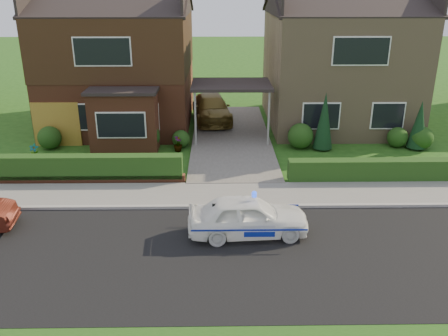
{
  "coord_description": "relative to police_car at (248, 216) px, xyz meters",
  "views": [
    {
      "loc": [
        -0.71,
        -11.66,
        7.22
      ],
      "look_at": [
        -0.47,
        3.5,
        1.32
      ],
      "focal_mm": 38.0,
      "sensor_mm": 36.0,
      "label": 1
    }
  ],
  "objects": [
    {
      "name": "potted_plant_a",
      "position": [
        -8.85,
        6.65,
        -0.25
      ],
      "size": [
        0.41,
        0.28,
        0.76
      ],
      "primitive_type": "imported",
      "rotation": [
        0.0,
        0.0,
        0.04
      ],
      "color": "gray",
      "rests_on": "ground"
    },
    {
      "name": "road",
      "position": [
        -0.22,
        -1.2,
        -0.62
      ],
      "size": [
        60.0,
        6.0,
        0.02
      ],
      "primitive_type": "cube",
      "color": "black",
      "rests_on": "ground"
    },
    {
      "name": "conifer_b",
      "position": [
        8.38,
        8.0,
        0.48
      ],
      "size": [
        0.9,
        0.9,
        2.2
      ],
      "primitive_type": "cone",
      "color": "black",
      "rests_on": "ground"
    },
    {
      "name": "house_left",
      "position": [
        -6.01,
        12.7,
        3.19
      ],
      "size": [
        7.5,
        9.53,
        7.25
      ],
      "color": "brown",
      "rests_on": "ground"
    },
    {
      "name": "shrub_left_near",
      "position": [
        -2.62,
        8.4,
        -0.2
      ],
      "size": [
        0.84,
        0.84,
        0.84
      ],
      "primitive_type": "sphere",
      "color": "#163511",
      "rests_on": "ground"
    },
    {
      "name": "driveway_car",
      "position": [
        -1.22,
        12.73,
        0.18
      ],
      "size": [
        2.44,
        4.88,
        1.36
      ],
      "primitive_type": "imported",
      "rotation": [
        0.0,
        0.0,
        0.12
      ],
      "color": "brown",
      "rests_on": "driveway"
    },
    {
      "name": "shrub_right_far",
      "position": [
        8.58,
        8.0,
        -0.08
      ],
      "size": [
        1.08,
        1.08,
        1.08
      ],
      "primitive_type": "sphere",
      "color": "#163511",
      "rests_on": "ground"
    },
    {
      "name": "potted_plant_c",
      "position": [
        -2.72,
        7.8,
        -0.27
      ],
      "size": [
        0.48,
        0.48,
        0.71
      ],
      "primitive_type": "imported",
      "rotation": [
        0.0,
        0.0,
        1.33
      ],
      "color": "gray",
      "rests_on": "ground"
    },
    {
      "name": "garage_door",
      "position": [
        -8.47,
        8.76,
        0.43
      ],
      "size": [
        2.2,
        0.1,
        2.1
      ],
      "primitive_type": "cube",
      "color": "olive",
      "rests_on": "ground"
    },
    {
      "name": "sidewalk",
      "position": [
        -0.22,
        2.9,
        -0.57
      ],
      "size": [
        60.0,
        2.0,
        0.1
      ],
      "primitive_type": "cube",
      "color": "slate",
      "rests_on": "ground"
    },
    {
      "name": "conifer_a",
      "position": [
        3.98,
        8.0,
        0.68
      ],
      "size": [
        0.9,
        0.9,
        2.6
      ],
      "primitive_type": "cone",
      "color": "black",
      "rests_on": "ground"
    },
    {
      "name": "house_right",
      "position": [
        5.58,
        12.79,
        3.04
      ],
      "size": [
        7.5,
        8.06,
        7.25
      ],
      "color": "#987F5D",
      "rests_on": "ground"
    },
    {
      "name": "driveway",
      "position": [
        -0.22,
        9.8,
        -0.56
      ],
      "size": [
        3.8,
        12.0,
        0.12
      ],
      "primitive_type": "cube",
      "color": "#666059",
      "rests_on": "ground"
    },
    {
      "name": "hedge_left",
      "position": [
        -6.02,
        4.25,
        -0.62
      ],
      "size": [
        7.5,
        0.55,
        0.9
      ],
      "primitive_type": "cube",
      "color": "#163511",
      "rests_on": "ground"
    },
    {
      "name": "police_car",
      "position": [
        0.0,
        0.0,
        0.0
      ],
      "size": [
        3.37,
        3.75,
        1.41
      ],
      "rotation": [
        0.0,
        0.0,
        1.64
      ],
      "color": "white",
      "rests_on": "ground"
    },
    {
      "name": "shrub_left_far",
      "position": [
        -8.72,
        8.3,
        -0.08
      ],
      "size": [
        1.08,
        1.08,
        1.08
      ],
      "primitive_type": "sphere",
      "color": "#163511",
      "rests_on": "ground"
    },
    {
      "name": "carport_link",
      "position": [
        -0.22,
        9.75,
        2.03
      ],
      "size": [
        3.8,
        3.0,
        2.77
      ],
      "color": "black",
      "rests_on": "ground"
    },
    {
      "name": "shrub_left_mid",
      "position": [
        -4.22,
        8.1,
        0.04
      ],
      "size": [
        1.32,
        1.32,
        1.32
      ],
      "primitive_type": "sphere",
      "color": "#163511",
      "rests_on": "ground"
    },
    {
      "name": "potted_plant_b",
      "position": [
        -4.03,
        7.8,
        -0.29
      ],
      "size": [
        0.46,
        0.44,
        0.67
      ],
      "primitive_type": "imported",
      "rotation": [
        0.0,
        0.0,
        1.05
      ],
      "color": "gray",
      "rests_on": "ground"
    },
    {
      "name": "hedge_right",
      "position": [
        5.58,
        4.15,
        -0.62
      ],
      "size": [
        7.5,
        0.55,
        0.8
      ],
      "primitive_type": "cube",
      "color": "#163511",
      "rests_on": "ground"
    },
    {
      "name": "shrub_right_mid",
      "position": [
        7.58,
        8.3,
        -0.14
      ],
      "size": [
        0.96,
        0.96,
        0.96
      ],
      "primitive_type": "sphere",
      "color": "#163511",
      "rests_on": "ground"
    },
    {
      "name": "shrub_right_near",
      "position": [
        2.98,
        8.2,
        -0.02
      ],
      "size": [
        1.2,
        1.2,
        1.2
      ],
      "primitive_type": "sphere",
      "color": "#163511",
      "rests_on": "ground"
    },
    {
      "name": "ground",
      "position": [
        -0.22,
        -1.2,
        -0.62
      ],
      "size": [
        120.0,
        120.0,
        0.0
      ],
      "primitive_type": "plane",
      "color": "#1F4C14",
      "rests_on": "ground"
    },
    {
      "name": "dwarf_wall",
      "position": [
        -6.02,
        4.1,
        -0.44
      ],
      "size": [
        7.7,
        0.25,
        0.36
      ],
      "primitive_type": "cube",
      "color": "brown",
      "rests_on": "ground"
    },
    {
      "name": "kerb",
      "position": [
        -0.22,
        1.85,
        -0.56
      ],
      "size": [
        60.0,
        0.16,
        0.12
      ],
      "primitive_type": "cube",
      "color": "#9E9993",
      "rests_on": "ground"
    }
  ]
}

